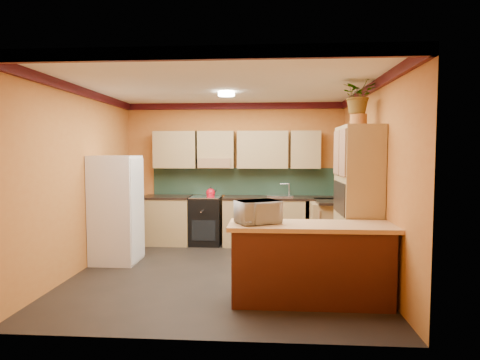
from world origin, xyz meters
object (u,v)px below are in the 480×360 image
breakfast_bar (311,266)px  microwave (258,212)px  fridge (116,209)px  base_cabinets_back (239,222)px  pantry (357,205)px  stove (206,220)px

breakfast_bar → microwave: microwave is taller
fridge → breakfast_bar: size_ratio=0.94×
base_cabinets_back → microwave: bearing=-81.5°
fridge → breakfast_bar: 3.31m
pantry → breakfast_bar: size_ratio=1.17×
stove → breakfast_bar: size_ratio=0.51×
microwave → pantry: bearing=3.1°
pantry → breakfast_bar: 1.23m
base_cabinets_back → pantry: 2.78m
pantry → microwave: size_ratio=4.37×
fridge → pantry: pantry is taller
fridge → microwave: 2.77m
stove → microwave: (1.06, -2.88, 0.61)m
stove → pantry: 3.21m
pantry → microwave: bearing=-148.7°
breakfast_bar → stove: bearing=120.1°
base_cabinets_back → breakfast_bar: bearing=-70.0°
stove → microwave: 3.13m
base_cabinets_back → microwave: size_ratio=7.60×
pantry → breakfast_bar: bearing=-131.2°
base_cabinets_back → fridge: size_ratio=2.15×
fridge → microwave: (2.29, -1.54, 0.21)m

